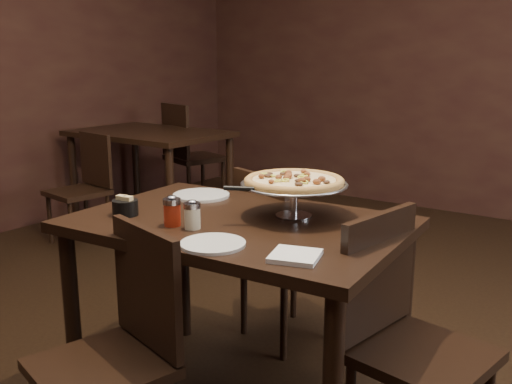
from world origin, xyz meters
The scene contains 16 objects.
room centered at (0.06, 0.03, 1.40)m, with size 6.04×7.04×2.84m.
dining_table centered at (0.03, -0.08, 0.68)m, with size 1.32×0.93×0.79m.
background_table centered at (-2.20, 1.61, 0.70)m, with size 1.28×0.85×0.80m.
pizza_stand centered at (0.18, 0.08, 0.93)m, with size 0.42×0.42×0.17m.
parmesan_shaker centered at (-0.03, -0.28, 0.84)m, with size 0.06×0.06×0.11m.
pepper_flake_shaker centered at (-0.12, -0.29, 0.84)m, with size 0.07×0.07×0.12m.
packet_caddy centered at (-0.37, -0.29, 0.82)m, with size 0.10×0.10×0.08m.
napkin_stack centered at (0.44, -0.33, 0.79)m, with size 0.15×0.15×0.02m, color white.
plate_left centered at (-0.34, 0.12, 0.79)m, with size 0.25×0.25×0.01m, color silver.
plate_near centered at (0.15, -0.38, 0.79)m, with size 0.22×0.22×0.01m, color silver.
serving_spatula centered at (0.08, -0.14, 0.92)m, with size 0.15×0.15×0.02m.
chair_far centered at (-0.13, 0.45, 0.48)m, with size 0.52×0.52×0.87m.
chair_near centered at (-0.05, -0.64, 0.47)m, with size 0.49×0.49×0.85m.
chair_side centered at (0.70, -0.03, 0.48)m, with size 0.47×0.47×0.88m.
bg_chair_far centered at (-2.28, 2.17, 0.54)m, with size 0.59×0.59×1.00m.
bg_chair_near centered at (-2.24, 0.94, 0.46)m, with size 0.44×0.44×0.84m.
Camera 1 is at (1.32, -1.77, 1.39)m, focal length 40.00 mm.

